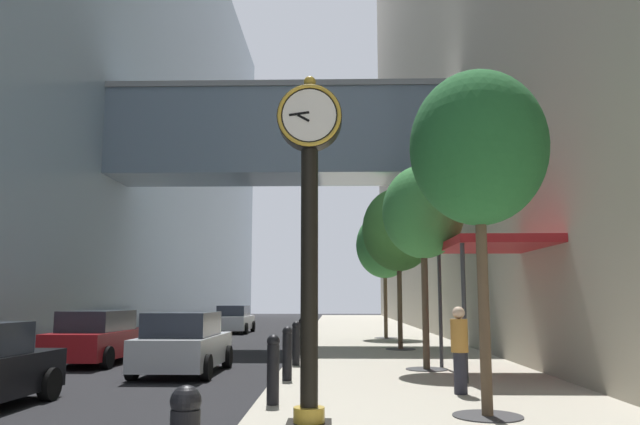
# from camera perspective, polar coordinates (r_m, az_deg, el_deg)

# --- Properties ---
(ground_plane) EXTENTS (110.00, 110.00, 0.00)m
(ground_plane) POSITION_cam_1_polar(r_m,az_deg,el_deg) (28.81, -1.53, -11.84)
(ground_plane) COLOR black
(ground_plane) RESTS_ON ground
(sidewalk_right) EXTENTS (6.66, 80.00, 0.14)m
(sidewalk_right) POSITION_cam_1_polar(r_m,az_deg,el_deg) (31.82, 4.86, -11.31)
(sidewalk_right) COLOR #ADA593
(sidewalk_right) RESTS_ON ground
(building_block_left) EXTENTS (24.13, 80.00, 29.77)m
(building_block_left) POSITION_cam_1_polar(r_m,az_deg,el_deg) (36.93, -21.61, 13.04)
(building_block_left) COLOR #849EB2
(building_block_left) RESTS_ON ground
(street_clock) EXTENTS (0.84, 0.55, 4.75)m
(street_clock) POSITION_cam_1_polar(r_m,az_deg,el_deg) (7.90, -0.98, -2.33)
(street_clock) COLOR black
(street_clock) RESTS_ON sidewalk_right
(bollard_third) EXTENTS (0.23, 0.23, 1.21)m
(bollard_third) POSITION_cam_1_polar(r_m,az_deg,el_deg) (11.37, -4.32, -13.99)
(bollard_third) COLOR black
(bollard_third) RESTS_ON sidewalk_right
(bollard_fourth) EXTENTS (0.23, 0.23, 1.21)m
(bollard_fourth) POSITION_cam_1_polar(r_m,az_deg,el_deg) (14.62, -3.02, -12.63)
(bollard_fourth) COLOR black
(bollard_fourth) RESTS_ON sidewalk_right
(bollard_fifth) EXTENTS (0.23, 0.23, 1.21)m
(bollard_fifth) POSITION_cam_1_polar(r_m,az_deg,el_deg) (17.88, -2.20, -11.77)
(bollard_fifth) COLOR black
(bollard_fifth) RESTS_ON sidewalk_right
(bollard_sixth) EXTENTS (0.23, 0.23, 1.21)m
(bollard_sixth) POSITION_cam_1_polar(r_m,az_deg,el_deg) (21.14, -1.64, -11.17)
(bollard_sixth) COLOR black
(bollard_sixth) RESTS_ON sidewalk_right
(street_tree_near) EXTENTS (2.28, 2.28, 5.66)m
(street_tree_near) POSITION_cam_1_polar(r_m,az_deg,el_deg) (10.79, 14.26, 5.62)
(street_tree_near) COLOR #333335
(street_tree_near) RESTS_ON sidewalk_right
(street_tree_mid_near) EXTENTS (2.21, 2.21, 5.46)m
(street_tree_mid_near) POSITION_cam_1_polar(r_m,az_deg,el_deg) (17.14, 9.42, -0.01)
(street_tree_mid_near) COLOR #333335
(street_tree_mid_near) RESTS_ON sidewalk_right
(street_tree_mid_far) EXTENTS (2.73, 2.73, 6.00)m
(street_tree_mid_far) POSITION_cam_1_polar(r_m,az_deg,el_deg) (23.66, 7.19, -1.59)
(street_tree_mid_far) COLOR #333335
(street_tree_mid_far) RESTS_ON sidewalk_right
(street_tree_far) EXTENTS (2.76, 2.76, 5.99)m
(street_tree_far) POSITION_cam_1_polar(r_m,az_deg,el_deg) (30.19, 5.94, -3.02)
(street_tree_far) COLOR #333335
(street_tree_far) RESTS_ON sidewalk_right
(pedestrian_walking) EXTENTS (0.43, 0.43, 1.69)m
(pedestrian_walking) POSITION_cam_1_polar(r_m,az_deg,el_deg) (12.84, 12.65, -11.94)
(pedestrian_walking) COLOR #23232D
(pedestrian_walking) RESTS_ON sidewalk_right
(storefront_awning) EXTENTS (2.40, 3.60, 3.30)m
(storefront_awning) POSITION_cam_1_polar(r_m,az_deg,el_deg) (16.32, 15.48, -3.04)
(storefront_awning) COLOR maroon
(storefront_awning) RESTS_ON sidewalk_right
(car_red_mid) EXTENTS (2.10, 4.57, 1.62)m
(car_red_mid) POSITION_cam_1_polar(r_m,az_deg,el_deg) (20.83, -19.57, -10.74)
(car_red_mid) COLOR #AD191E
(car_red_mid) RESTS_ON ground
(car_white_far) EXTENTS (2.07, 4.18, 1.59)m
(car_white_far) POSITION_cam_1_polar(r_m,az_deg,el_deg) (37.28, -7.87, -9.68)
(car_white_far) COLOR silver
(car_white_far) RESTS_ON ground
(car_silver_trailing) EXTENTS (2.09, 4.16, 1.63)m
(car_silver_trailing) POSITION_cam_1_polar(r_m,az_deg,el_deg) (17.39, -12.37, -11.65)
(car_silver_trailing) COLOR #B7BABF
(car_silver_trailing) RESTS_ON ground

